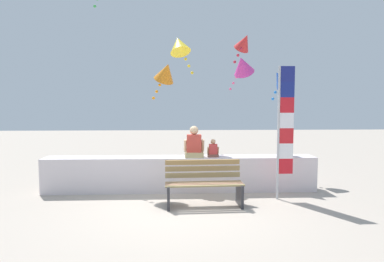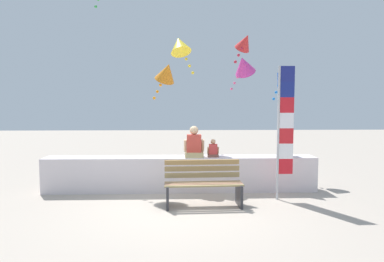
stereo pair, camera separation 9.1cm
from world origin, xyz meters
TOP-DOWN VIEW (x-y plane):
  - ground_plane at (0.00, 0.00)m, footprint 40.00×40.00m
  - seawall_ledge at (0.00, 1.37)m, footprint 6.27×0.58m
  - park_bench at (0.45, 0.20)m, footprint 1.56×0.66m
  - person_adult at (0.31, 1.32)m, footprint 0.47×0.35m
  - person_child at (0.75, 1.33)m, footprint 0.27×0.20m
  - flag_banner at (2.16, 0.58)m, footprint 0.35×0.05m
  - kite_red at (1.72, 2.69)m, footprint 0.63×0.71m
  - kite_orange at (-0.39, 3.09)m, footprint 0.88×0.93m
  - kite_magenta at (1.95, 4.05)m, footprint 0.98×1.05m
  - kite_blue at (2.69, 2.61)m, footprint 0.75×0.66m
  - kite_yellow at (-0.02, 2.76)m, footprint 0.80×0.86m

SIDE VIEW (x-z plane):
  - ground_plane at x=0.00m, z-range 0.00..0.00m
  - seawall_ledge at x=0.00m, z-range 0.00..0.80m
  - park_bench at x=0.45m, z-range -0.03..0.85m
  - person_child at x=0.75m, z-range 0.75..1.17m
  - person_adult at x=0.31m, z-range 0.72..1.44m
  - flag_banner at x=2.16m, z-range 0.16..2.97m
  - kite_blue at x=2.69m, z-range 2.26..3.14m
  - kite_orange at x=-0.39m, z-range 2.34..3.46m
  - kite_magenta at x=1.95m, z-range 2.63..3.80m
  - kite_yellow at x=-0.02m, z-range 3.05..4.13m
  - kite_red at x=1.72m, z-range 3.23..4.10m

